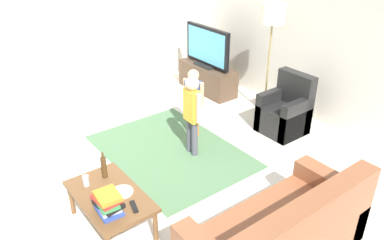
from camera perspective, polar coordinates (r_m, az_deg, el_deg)
ground at (r=4.88m, az=-5.68°, el=-8.78°), size 7.80×7.80×0.00m
wall_back at (r=6.22m, az=18.28°, el=12.02°), size 6.00×0.12×2.70m
wall_left at (r=6.87m, az=-20.07°, el=13.13°), size 0.12×6.00×2.70m
area_rug at (r=5.41m, az=-3.17°, el=-4.55°), size 2.20×1.60×0.01m
tv_stand at (r=7.20m, az=2.29°, el=6.13°), size 1.20×0.44×0.50m
tv at (r=6.99m, az=2.25°, el=10.70°), size 1.10×0.28×0.71m
couch at (r=3.78m, az=13.24°, el=-16.65°), size 0.80×1.80×0.86m
armchair at (r=5.94m, az=13.69°, el=1.00°), size 0.60×0.60×0.90m
floor_lamp at (r=6.03m, az=11.80°, el=14.25°), size 0.36×0.36×1.78m
child_near_tv at (r=5.53m, az=0.20°, el=3.46°), size 0.33×0.18×1.03m
child_center at (r=5.04m, az=0.02°, el=1.64°), size 0.38×0.18×1.12m
coffee_table at (r=4.07m, az=-12.02°, el=-11.24°), size 1.00×0.60×0.42m
book_stack at (r=3.78m, az=-12.31°, el=-11.82°), size 0.31×0.24×0.21m
bottle at (r=4.22m, az=-12.87°, el=-6.77°), size 0.06×0.06×0.31m
tv_remote at (r=3.84m, az=-8.56°, el=-12.51°), size 0.18×0.09×0.02m
soda_can at (r=4.18m, az=-15.38°, el=-8.63°), size 0.07×0.07×0.12m
plate at (r=4.04m, az=-10.24°, el=-10.39°), size 0.22×0.22×0.02m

